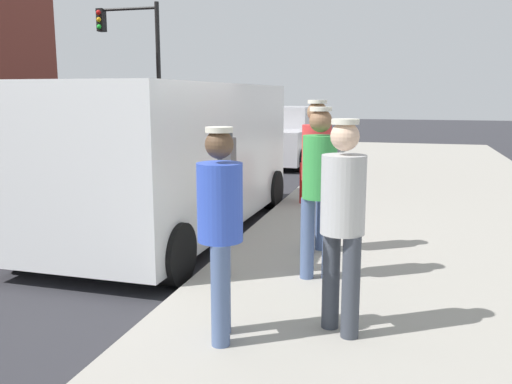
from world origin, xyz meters
The scene contains 11 objects.
ground_plane centered at (0.00, 0.00, 0.00)m, with size 80.00×80.00×0.00m, color #2D2D33.
sidewalk_slab centered at (3.50, 0.00, 0.07)m, with size 5.00×32.00×0.15m, color #9E998E.
parking_meter_near centered at (1.35, -0.62, 1.18)m, with size 0.14×0.18×1.52m.
pedestrian_in_blue centered at (1.76, -2.02, 1.07)m, with size 0.34×0.35×1.62m.
pedestrian_in_gray centered at (2.62, -1.66, 1.11)m, with size 0.34×0.34×1.68m.
pedestrian_in_green centered at (2.25, -0.43, 1.15)m, with size 0.36×0.34×1.73m.
pedestrian_in_red centered at (2.07, 0.52, 1.19)m, with size 0.34×0.34×1.79m.
parked_van centered at (-0.15, 1.43, 1.15)m, with size 2.21×5.24×2.15m.
parked_sedan_ahead centered at (-0.40, 9.92, 0.75)m, with size 2.03×4.44×1.65m.
traffic_light_corner centered at (-6.42, 12.52, 3.52)m, with size 2.48×0.42×5.20m.
fire_hydrant centered at (1.45, 3.40, 0.57)m, with size 0.24×0.24×0.86m.
Camera 1 is at (3.05, -5.74, 2.01)m, focal length 38.17 mm.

